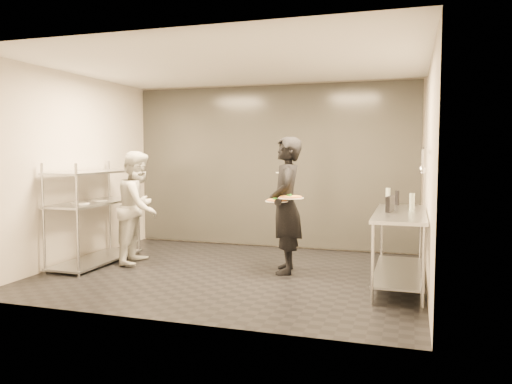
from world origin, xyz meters
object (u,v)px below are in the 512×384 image
(pizza_plate_far, at_px, (291,197))
(bottle_clear, at_px, (412,202))
(pizza_plate_near, at_px, (277,200))
(prep_counter, at_px, (400,236))
(salad_plate, at_px, (285,171))
(pass_rack, at_px, (95,211))
(waiter, at_px, (286,205))
(chef, at_px, (139,207))
(pos_monitor, at_px, (390,204))
(bottle_dark, at_px, (397,198))
(bottle_green, at_px, (388,196))

(pizza_plate_far, bearing_deg, bottle_clear, 5.94)
(pizza_plate_near, bearing_deg, prep_counter, -2.18)
(prep_counter, relative_size, bottle_clear, 8.38)
(salad_plate, bearing_deg, pass_rack, -168.61)
(pass_rack, relative_size, waiter, 0.87)
(pizza_plate_near, relative_size, bottle_clear, 1.41)
(salad_plate, bearing_deg, bottle_clear, -10.85)
(chef, relative_size, pos_monitor, 6.26)
(bottle_clear, bearing_deg, pos_monitor, -138.09)
(pizza_plate_far, bearing_deg, pass_rack, -178.74)
(salad_plate, bearing_deg, pizza_plate_far, -67.21)
(waiter, height_order, chef, waiter)
(pizza_plate_near, bearing_deg, salad_plate, 91.85)
(prep_counter, distance_m, bottle_clear, 0.48)
(waiter, distance_m, bottle_dark, 1.53)
(prep_counter, distance_m, pizza_plate_far, 1.45)
(waiter, xyz_separation_m, pizza_plate_far, (0.12, -0.21, 0.13))
(pass_rack, height_order, chef, chef)
(bottle_dark, bearing_deg, pizza_plate_far, -150.83)
(chef, height_order, bottle_clear, chef)
(pos_monitor, bearing_deg, bottle_dark, 96.66)
(bottle_green, relative_size, bottle_dark, 1.17)
(pizza_plate_near, relative_size, pos_monitor, 1.15)
(chef, bearing_deg, salad_plate, -90.70)
(pizza_plate_far, distance_m, salad_plate, 0.62)
(pizza_plate_far, bearing_deg, bottle_dark, 29.17)
(pizza_plate_near, bearing_deg, waiter, 71.59)
(pizza_plate_near, distance_m, pizza_plate_far, 0.20)
(chef, distance_m, pizza_plate_far, 2.36)
(pizza_plate_far, distance_m, pos_monitor, 1.26)
(waiter, distance_m, salad_plate, 0.54)
(bottle_dark, bearing_deg, salad_plate, -170.70)
(pass_rack, bearing_deg, bottle_green, 10.95)
(waiter, bearing_deg, chef, -101.73)
(pizza_plate_near, height_order, salad_plate, salad_plate)
(prep_counter, xyz_separation_m, pizza_plate_near, (-1.57, 0.06, 0.38))
(prep_counter, distance_m, pos_monitor, 0.41)
(waiter, xyz_separation_m, chef, (-2.23, -0.06, -0.10))
(pos_monitor, xyz_separation_m, bottle_clear, (0.25, 0.23, 0.01))
(waiter, bearing_deg, pass_rack, -97.57)
(bottle_clear, bearing_deg, prep_counter, -121.48)
(waiter, height_order, pos_monitor, waiter)
(waiter, xyz_separation_m, bottle_green, (1.32, 0.52, 0.11))
(bottle_clear, bearing_deg, pizza_plate_far, -174.06)
(pizza_plate_near, relative_size, salad_plate, 1.21)
(pos_monitor, bearing_deg, bottle_green, 105.30)
(bottle_dark, bearing_deg, prep_counter, -85.73)
(bottle_green, relative_size, bottle_clear, 1.08)
(pizza_plate_near, height_order, pizza_plate_far, pizza_plate_far)
(pizza_plate_near, height_order, pos_monitor, pos_monitor)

